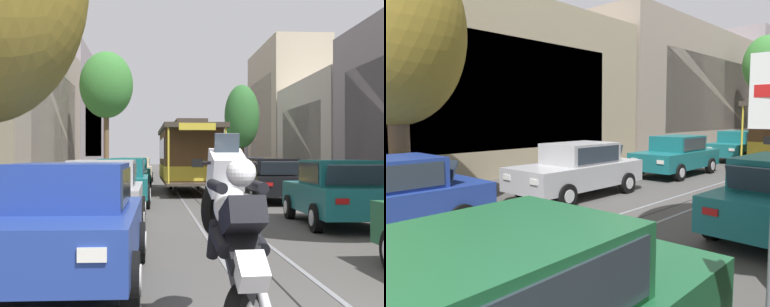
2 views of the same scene
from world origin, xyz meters
TOP-DOWN VIEW (x-y plane):
  - building_facade_left at (-9.93, 31.33)m, footprint 5.66×60.87m
  - parked_car_silver_second_left at (-2.82, 8.90)m, footprint 2.00×4.36m
  - parked_car_teal_mid_left at (-2.71, 14.68)m, footprint 2.02×4.37m
  - parked_car_teal_fourth_left at (-2.81, 21.48)m, footprint 2.00×4.36m
  - street_tree_kerb_left_near at (-4.20, 4.26)m, footprint 3.18×3.22m
  - street_tree_kerb_left_second at (-4.60, 31.42)m, footprint 3.41×2.90m
  - pedestrian_on_left_pavement at (-6.10, 4.95)m, footprint 0.55×0.42m

SIDE VIEW (x-z plane):
  - parked_car_silver_second_left at x=-2.82m, z-range 0.01..1.59m
  - parked_car_teal_mid_left at x=-2.71m, z-range 0.01..1.59m
  - parked_car_teal_fourth_left at x=-2.81m, z-range 0.01..1.59m
  - pedestrian_on_left_pavement at x=-6.10m, z-range 0.11..1.82m
  - street_tree_kerb_left_near at x=-4.20m, z-range 1.04..7.57m
  - building_facade_left at x=-9.93m, z-range -0.84..10.10m
  - street_tree_kerb_left_second at x=-4.60m, z-range 1.99..10.34m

